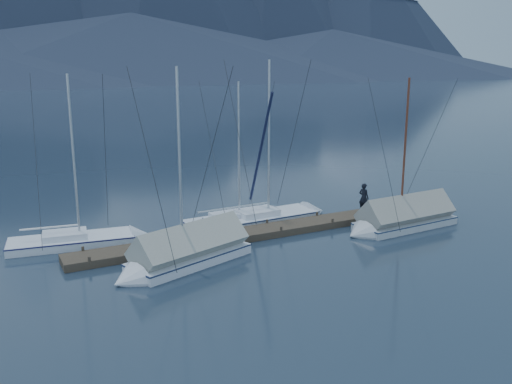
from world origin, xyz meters
The scene contains 9 objects.
ground centered at (0.00, 0.00, 0.00)m, with size 1000.00×1000.00×0.00m, color #152130.
dock centered at (0.00, 2.00, 0.11)m, with size 18.00×1.50×0.54m.
mooring_posts centered at (-0.50, 2.00, 0.35)m, with size 15.12×1.52×0.35m.
sailboat_open_left centered at (-7.35, 4.55, 0.15)m, with size 6.63×2.93×8.51m.
sailboat_open_mid centered at (0.67, 4.37, 0.14)m, with size 6.15×2.61×8.04m.
sailboat_open_right centered at (2.25, 3.98, 0.16)m, with size 7.02×2.99×9.19m.
sailboat_covered_near centered at (6.97, -0.23, 0.42)m, with size 6.51×2.77×8.34m.
sailboat_covered_far centered at (-4.62, -0.13, 0.43)m, with size 6.59×3.78×8.86m.
person centered at (6.58, 2.10, 1.14)m, with size 0.58×0.38×1.60m, color black.
Camera 1 is at (-11.58, -20.21, 8.12)m, focal length 38.00 mm.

